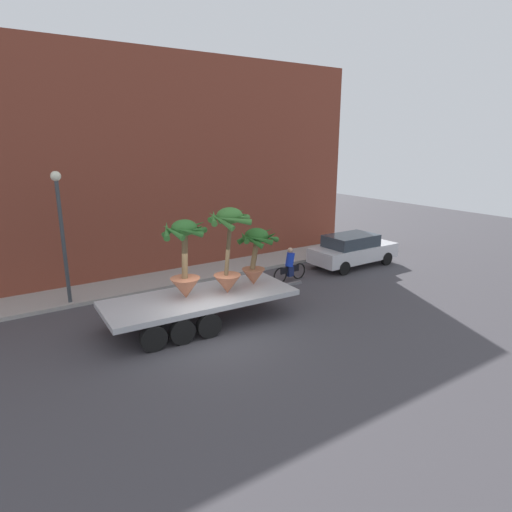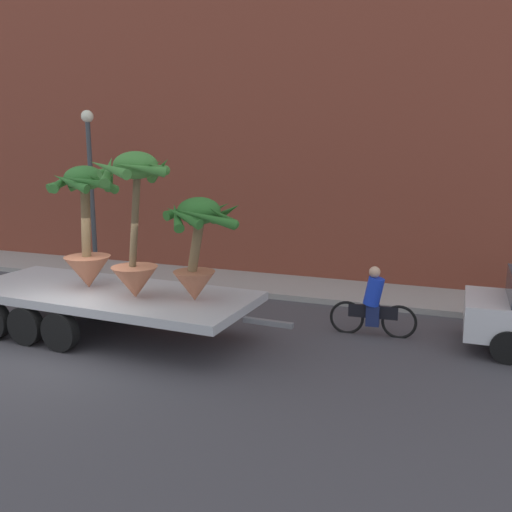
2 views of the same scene
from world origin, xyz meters
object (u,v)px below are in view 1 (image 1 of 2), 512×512
Objects in this scene: flatbed_trailer at (194,302)px; potted_palm_rear at (256,252)px; potted_palm_front at (185,259)px; parked_car at (353,250)px; street_lamp at (61,221)px; cyclist at (290,266)px; potted_palm_middle at (228,248)px.

potted_palm_rear is (2.45, -0.05, 1.39)m from flatbed_trailer.
potted_palm_front is at bearing 177.82° from potted_palm_rear.
flatbed_trailer is at bearing -167.65° from parked_car.
flatbed_trailer is at bearing -52.92° from street_lamp.
street_lamp is (-12.69, 2.03, 2.40)m from parked_car.
cyclist is at bearing 19.15° from flatbed_trailer.
potted_palm_middle reaches higher than potted_palm_rear.
flatbed_trailer is 2.82m from potted_palm_rear.
parked_car is 13.08m from street_lamp.
potted_palm_middle is 0.60× the size of street_lamp.
potted_palm_rear reaches higher than flatbed_trailer.
potted_palm_rear is at bearing -147.49° from cyclist.
flatbed_trailer is 1.54× the size of street_lamp.
potted_palm_middle is at bearing -169.07° from potted_palm_rear.
parked_car is at bearing -9.08° from street_lamp.
parked_car is at bearing 16.77° from potted_palm_rear.
cyclist is (5.57, 1.93, -0.11)m from flatbed_trailer.
potted_palm_rear is at bearing -1.21° from flatbed_trailer.
cyclist reaches higher than flatbed_trailer.
flatbed_trailer is 2.17m from potted_palm_middle.
cyclist is at bearing 27.00° from potted_palm_middle.
potted_palm_rear is 0.43× the size of street_lamp.
cyclist is at bearing -14.17° from street_lamp.
flatbed_trailer is 1.53m from potted_palm_front.
street_lamp is (-4.31, 4.42, 0.67)m from potted_palm_middle.
potted_palm_front reaches higher than flatbed_trailer.
potted_palm_rear is at bearing -2.18° from potted_palm_front.
potted_palm_front is at bearing -161.99° from cyclist.
potted_palm_front reaches higher than potted_palm_rear.
potted_palm_rear is 0.79× the size of potted_palm_front.
potted_palm_rear is 1.12× the size of cyclist.
potted_palm_middle is at bearing -13.85° from flatbed_trailer.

